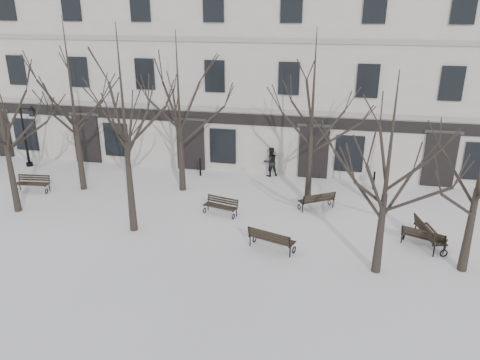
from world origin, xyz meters
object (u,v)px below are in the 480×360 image
(tree_2, at_px, (390,153))
(bench_5, at_px, (428,233))
(bench_0, at_px, (33,183))
(bench_2, at_px, (424,237))
(tree_1, at_px, (123,108))
(lamp_post, at_px, (28,132))
(bench_3, at_px, (221,205))
(bench_4, at_px, (317,200))
(bench_1, at_px, (271,239))

(tree_2, relative_size, bench_5, 3.49)
(bench_0, relative_size, bench_5, 0.85)
(tree_2, height_order, bench_2, tree_2)
(tree_1, bearing_deg, lamp_post, 144.60)
(tree_1, xyz_separation_m, bench_3, (3.29, 2.28, -4.86))
(tree_2, relative_size, bench_4, 4.12)
(bench_1, distance_m, bench_5, 6.30)
(bench_1, relative_size, bench_3, 1.17)
(bench_0, distance_m, bench_5, 19.02)
(bench_1, height_order, bench_3, bench_1)
(tree_2, relative_size, bench_2, 4.06)
(bench_0, height_order, bench_5, bench_5)
(bench_3, height_order, lamp_post, lamp_post)
(bench_5, bearing_deg, tree_1, 82.10)
(tree_1, xyz_separation_m, bench_2, (11.88, 0.86, -4.83))
(bench_0, distance_m, bench_1, 13.35)
(bench_3, relative_size, bench_4, 0.95)
(bench_3, distance_m, bench_4, 4.52)
(bench_5, bearing_deg, tree_2, 125.46)
(bench_1, bearing_deg, lamp_post, -6.02)
(bench_1, relative_size, bench_5, 0.94)
(bench_4, relative_size, bench_5, 0.85)
(bench_2, height_order, lamp_post, lamp_post)
(tree_2, distance_m, bench_5, 5.11)
(tree_2, distance_m, bench_2, 4.98)
(tree_1, distance_m, lamp_post, 11.78)
(tree_2, distance_m, bench_0, 17.81)
(bench_3, height_order, bench_5, bench_5)
(bench_1, distance_m, lamp_post, 16.92)
(bench_4, distance_m, bench_5, 5.23)
(tree_1, relative_size, lamp_post, 2.33)
(tree_2, xyz_separation_m, bench_1, (-3.94, 0.74, -4.00))
(bench_1, xyz_separation_m, bench_2, (5.88, 1.44, -0.04))
(tree_2, height_order, bench_0, tree_2)
(tree_2, xyz_separation_m, bench_0, (-16.79, 4.37, -4.04))
(bench_4, bearing_deg, bench_3, -12.90)
(bench_1, bearing_deg, bench_2, -147.10)
(tree_1, height_order, bench_1, tree_1)
(lamp_post, bearing_deg, bench_0, -55.67)
(bench_3, bearing_deg, bench_4, 33.71)
(bench_4, relative_size, lamp_post, 0.48)
(tree_1, relative_size, bench_5, 4.10)
(bench_2, bearing_deg, bench_3, 12.21)
(bench_2, bearing_deg, bench_0, 14.92)
(bench_0, relative_size, bench_1, 0.90)
(tree_1, bearing_deg, bench_4, 26.30)
(lamp_post, bearing_deg, bench_4, -9.55)
(lamp_post, bearing_deg, bench_2, -15.12)
(lamp_post, bearing_deg, tree_2, -22.36)
(lamp_post, bearing_deg, bench_1, -25.13)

